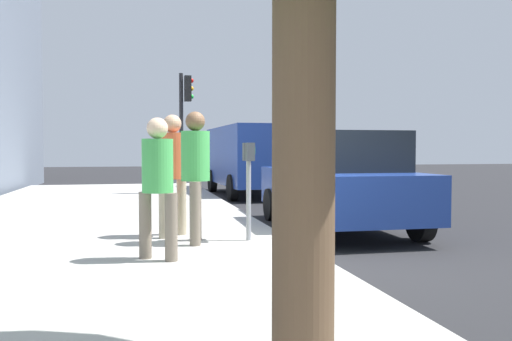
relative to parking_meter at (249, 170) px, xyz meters
name	(u,v)px	position (x,y,z in m)	size (l,w,h in m)	color
ground_plane	(310,261)	(-0.90, -0.63, -1.17)	(80.00, 80.00, 0.00)	#232326
sidewalk_slab	(68,267)	(-0.90, 2.37, -1.09)	(28.00, 6.00, 0.15)	#A8A59E
parking_meter	(249,170)	(0.00, 0.00, 0.00)	(0.36, 0.12, 1.41)	gray
pedestrian_at_meter	(195,165)	(-0.05, 0.77, 0.08)	(0.55, 0.40, 1.84)	#726656
pedestrian_bystander	(158,177)	(-1.06, 1.33, -0.03)	(0.37, 0.44, 1.69)	#726656
parking_officer	(173,164)	(0.59, 1.04, 0.08)	(0.43, 0.44, 1.84)	tan
parked_sedan_near	(338,181)	(1.50, -1.98, -0.27)	(4.44, 2.04, 1.77)	navy
parked_van_far	(251,156)	(8.88, -1.98, 0.09)	(5.25, 2.22, 2.18)	navy
traffic_signal	(185,113)	(8.43, 0.15, 1.41)	(0.24, 0.44, 3.60)	black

